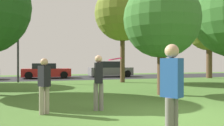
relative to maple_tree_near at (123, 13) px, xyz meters
name	(u,v)px	position (x,y,z in m)	size (l,w,h in m)	color
ground_plane	(174,115)	(-2.12, -10.11, -4.91)	(44.00, 44.00, 0.00)	#47702D
road_strip	(80,78)	(-2.12, 5.89, -4.91)	(44.00, 6.40, 0.01)	#28282B
maple_tree_near	(123,13)	(0.00, 0.00, 0.00)	(3.99, 3.99, 6.93)	brown
oak_tree_center	(209,29)	(9.03, 1.95, -0.44)	(4.03, 4.03, 6.53)	brown
oak_tree_right	(162,20)	(-0.47, -6.46, -1.61)	(3.38, 3.38, 5.01)	brown
person_thrower	(172,91)	(-3.48, -12.23, -3.94)	(0.35, 0.39, 1.75)	slate
person_catcher	(44,84)	(-5.48, -8.91, -4.07)	(0.35, 0.39, 1.55)	gray
person_bystander	(99,80)	(-3.92, -8.87, -4.00)	(0.30, 0.34, 1.65)	slate
frisbee_disc	(115,59)	(-4.13, -11.15, -3.41)	(0.33, 0.33, 0.07)	#EA2D6B
parked_car_red	(46,71)	(-5.13, 5.97, -4.30)	(4.17, 2.07, 1.33)	#B21E1E
parked_car_grey	(110,70)	(0.92, 6.24, -4.23)	(4.18, 1.94, 1.50)	slate
street_lamp_post	(18,51)	(-7.12, 2.09, -2.66)	(0.14, 0.14, 4.50)	#2D2D33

